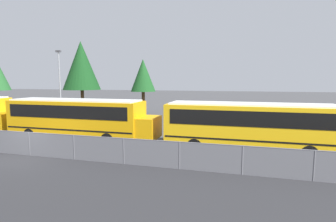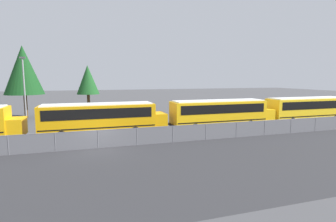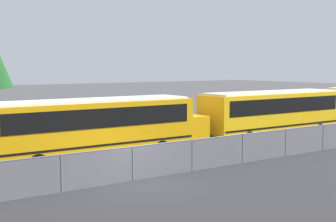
% 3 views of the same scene
% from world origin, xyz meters
% --- Properties ---
extents(ground_plane, '(200.00, 200.00, 0.00)m').
position_xyz_m(ground_plane, '(0.00, 0.00, 0.00)').
color(ground_plane, '#424244').
extents(fence, '(73.88, 0.07, 1.44)m').
position_xyz_m(fence, '(-0.00, -0.00, 0.74)').
color(fence, '#9EA0A5').
rests_on(fence, ground_plane).
extents(school_bus_2, '(11.66, 2.52, 3.10)m').
position_xyz_m(school_bus_2, '(0.56, 4.25, 1.84)').
color(school_bus_2, orange).
rests_on(school_bus_2, ground_plane).
extents(school_bus_3, '(11.66, 2.52, 3.10)m').
position_xyz_m(school_bus_3, '(12.94, 4.15, 1.84)').
color(school_bus_3, yellow).
rests_on(school_bus_3, ground_plane).
extents(light_pole, '(0.60, 0.24, 7.79)m').
position_xyz_m(light_pole, '(-7.37, 12.58, 4.28)').
color(light_pole, gray).
rests_on(light_pole, ground_plane).
extents(tree_1, '(3.30, 3.30, 7.31)m').
position_xyz_m(tree_1, '(-0.39, 20.39, 5.12)').
color(tree_1, '#51381E').
rests_on(tree_1, ground_plane).
extents(tree_2, '(4.97, 4.97, 9.70)m').
position_xyz_m(tree_2, '(-8.55, 18.63, 6.45)').
color(tree_2, '#51381E').
rests_on(tree_2, ground_plane).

